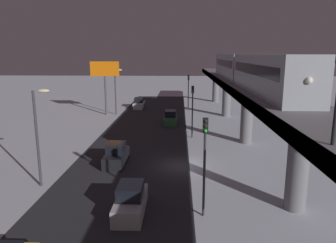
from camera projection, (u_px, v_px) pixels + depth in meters
ground_plane at (182, 166)px, 29.42m from camera, size 240.00×240.00×0.00m
avenue_asphalt at (131, 165)px, 29.60m from camera, size 11.00×96.70×0.01m
elevated_railway at (266, 104)px, 27.93m from camera, size 5.00×96.70×6.73m
subway_train at (246, 68)px, 36.93m from camera, size 2.94×36.87×3.40m
sedan_white at (139, 104)px, 60.35m from camera, size 1.91×4.67×1.97m
sedan_black at (116, 155)px, 29.89m from camera, size 1.80×4.50×1.97m
sedan_silver at (131, 201)px, 20.60m from camera, size 1.80×4.42×1.97m
sedan_green at (170, 118)px, 46.91m from camera, size 1.80×4.67×1.97m
traffic_light_near at (205, 153)px, 19.46m from camera, size 0.32×0.44×6.40m
traffic_light_mid at (193, 104)px, 38.35m from camera, size 0.32×0.44×6.40m
traffic_light_far at (188, 87)px, 57.24m from camera, size 0.32×0.44×6.40m
commercial_billboard at (105, 74)px, 52.63m from camera, size 4.80×0.36×8.90m
street_lamp_near at (39, 126)px, 23.92m from camera, size 1.35×0.44×7.65m
street_lamp_far at (117, 86)px, 53.23m from camera, size 1.35×0.44×7.65m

